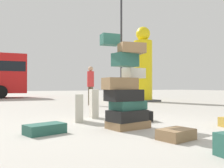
{
  "coord_description": "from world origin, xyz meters",
  "views": [
    {
      "loc": [
        -2.83,
        -4.06,
        0.84
      ],
      "look_at": [
        -0.23,
        0.74,
        0.89
      ],
      "focal_mm": 38.89,
      "sensor_mm": 36.0,
      "label": 1
    }
  ],
  "objects_px": {
    "suitcase_cream_upright_blue": "(79,108)",
    "suitcase_teal_foreground_near": "(45,129)",
    "suitcase_black_foreground_far": "(139,116)",
    "lamp_post": "(121,30)",
    "yellow_dummy_statue": "(143,68)",
    "person_bearded_onlooker": "(91,82)",
    "suitcase_tower": "(126,93)",
    "suitcase_brown_white_trunk": "(176,134)",
    "suitcase_cream_left_side": "(94,104)"
  },
  "relations": [
    {
      "from": "suitcase_cream_left_side",
      "to": "suitcase_black_foreground_far",
      "type": "xyz_separation_m",
      "value": [
        0.74,
        -1.06,
        -0.26
      ]
    },
    {
      "from": "suitcase_teal_foreground_near",
      "to": "yellow_dummy_statue",
      "type": "bearing_deg",
      "value": 28.74
    },
    {
      "from": "suitcase_tower",
      "to": "yellow_dummy_statue",
      "type": "relative_size",
      "value": 0.45
    },
    {
      "from": "suitcase_cream_upright_blue",
      "to": "suitcase_brown_white_trunk",
      "type": "xyz_separation_m",
      "value": [
        0.65,
        -2.57,
        -0.24
      ]
    },
    {
      "from": "yellow_dummy_statue",
      "to": "lamp_post",
      "type": "relative_size",
      "value": 0.63
    },
    {
      "from": "suitcase_tower",
      "to": "suitcase_teal_foreground_near",
      "type": "height_order",
      "value": "suitcase_tower"
    },
    {
      "from": "yellow_dummy_statue",
      "to": "lamp_post",
      "type": "bearing_deg",
      "value": 108.2
    },
    {
      "from": "suitcase_teal_foreground_near",
      "to": "suitcase_brown_white_trunk",
      "type": "bearing_deg",
      "value": -55.69
    },
    {
      "from": "suitcase_tower",
      "to": "suitcase_teal_foreground_near",
      "type": "relative_size",
      "value": 2.77
    },
    {
      "from": "yellow_dummy_statue",
      "to": "lamp_post",
      "type": "distance_m",
      "value": 2.89
    },
    {
      "from": "suitcase_brown_white_trunk",
      "to": "lamp_post",
      "type": "distance_m",
      "value": 11.53
    },
    {
      "from": "suitcase_cream_left_side",
      "to": "suitcase_brown_white_trunk",
      "type": "distance_m",
      "value": 3.05
    },
    {
      "from": "suitcase_cream_upright_blue",
      "to": "suitcase_teal_foreground_near",
      "type": "bearing_deg",
      "value": -112.38
    },
    {
      "from": "suitcase_cream_left_side",
      "to": "suitcase_cream_upright_blue",
      "type": "bearing_deg",
      "value": -130.97
    },
    {
      "from": "suitcase_tower",
      "to": "yellow_dummy_statue",
      "type": "bearing_deg",
      "value": 52.02
    },
    {
      "from": "suitcase_black_foreground_far",
      "to": "lamp_post",
      "type": "xyz_separation_m",
      "value": [
        4.03,
        7.69,
        4.12
      ]
    },
    {
      "from": "suitcase_brown_white_trunk",
      "to": "person_bearded_onlooker",
      "type": "height_order",
      "value": "person_bearded_onlooker"
    },
    {
      "from": "suitcase_cream_upright_blue",
      "to": "lamp_post",
      "type": "relative_size",
      "value": 0.1
    },
    {
      "from": "suitcase_cream_left_side",
      "to": "lamp_post",
      "type": "height_order",
      "value": "lamp_post"
    },
    {
      "from": "suitcase_brown_white_trunk",
      "to": "suitcase_cream_left_side",
      "type": "bearing_deg",
      "value": 81.56
    },
    {
      "from": "yellow_dummy_statue",
      "to": "lamp_post",
      "type": "xyz_separation_m",
      "value": [
        -0.5,
        1.53,
        2.4
      ]
    },
    {
      "from": "suitcase_cream_left_side",
      "to": "yellow_dummy_statue",
      "type": "relative_size",
      "value": 0.18
    },
    {
      "from": "suitcase_black_foreground_far",
      "to": "suitcase_brown_white_trunk",
      "type": "relative_size",
      "value": 1.02
    },
    {
      "from": "person_bearded_onlooker",
      "to": "yellow_dummy_statue",
      "type": "bearing_deg",
      "value": 105.26
    },
    {
      "from": "suitcase_black_foreground_far",
      "to": "suitcase_teal_foreground_near",
      "type": "bearing_deg",
      "value": -151.86
    },
    {
      "from": "suitcase_black_foreground_far",
      "to": "lamp_post",
      "type": "relative_size",
      "value": 0.08
    },
    {
      "from": "suitcase_cream_left_side",
      "to": "suitcase_teal_foreground_near",
      "type": "distance_m",
      "value": 2.3
    },
    {
      "from": "suitcase_black_foreground_far",
      "to": "suitcase_teal_foreground_near",
      "type": "xyz_separation_m",
      "value": [
        -2.38,
        -0.51,
        -0.04
      ]
    },
    {
      "from": "suitcase_tower",
      "to": "suitcase_black_foreground_far",
      "type": "relative_size",
      "value": 3.39
    },
    {
      "from": "suitcase_cream_upright_blue",
      "to": "person_bearded_onlooker",
      "type": "relative_size",
      "value": 0.38
    },
    {
      "from": "suitcase_cream_upright_blue",
      "to": "suitcase_teal_foreground_near",
      "type": "xyz_separation_m",
      "value": [
        -1.07,
        -1.11,
        -0.24
      ]
    },
    {
      "from": "suitcase_teal_foreground_near",
      "to": "suitcase_tower",
      "type": "bearing_deg",
      "value": -22.82
    },
    {
      "from": "suitcase_teal_foreground_near",
      "to": "yellow_dummy_statue",
      "type": "height_order",
      "value": "yellow_dummy_statue"
    },
    {
      "from": "suitcase_black_foreground_far",
      "to": "suitcase_brown_white_trunk",
      "type": "xyz_separation_m",
      "value": [
        -0.67,
        -1.98,
        -0.04
      ]
    },
    {
      "from": "suitcase_cream_upright_blue",
      "to": "suitcase_teal_foreground_near",
      "type": "height_order",
      "value": "suitcase_cream_upright_blue"
    },
    {
      "from": "suitcase_cream_left_side",
      "to": "suitcase_black_foreground_far",
      "type": "bearing_deg",
      "value": -44.55
    },
    {
      "from": "person_bearded_onlooker",
      "to": "suitcase_black_foreground_far",
      "type": "bearing_deg",
      "value": -12.87
    },
    {
      "from": "suitcase_cream_left_side",
      "to": "suitcase_cream_upright_blue",
      "type": "height_order",
      "value": "suitcase_cream_left_side"
    },
    {
      "from": "person_bearded_onlooker",
      "to": "lamp_post",
      "type": "height_order",
      "value": "lamp_post"
    },
    {
      "from": "suitcase_teal_foreground_near",
      "to": "person_bearded_onlooker",
      "type": "height_order",
      "value": "person_bearded_onlooker"
    },
    {
      "from": "suitcase_teal_foreground_near",
      "to": "suitcase_black_foreground_far",
      "type": "bearing_deg",
      "value": -3.04
    },
    {
      "from": "suitcase_cream_left_side",
      "to": "person_bearded_onlooker",
      "type": "relative_size",
      "value": 0.44
    },
    {
      "from": "suitcase_tower",
      "to": "suitcase_cream_left_side",
      "type": "xyz_separation_m",
      "value": [
        0.1,
        1.78,
        -0.33
      ]
    },
    {
      "from": "suitcase_teal_foreground_near",
      "to": "lamp_post",
      "type": "relative_size",
      "value": 0.1
    },
    {
      "from": "suitcase_cream_upright_blue",
      "to": "person_bearded_onlooker",
      "type": "distance_m",
      "value": 4.88
    },
    {
      "from": "lamp_post",
      "to": "suitcase_tower",
      "type": "bearing_deg",
      "value": -120.07
    },
    {
      "from": "suitcase_cream_upright_blue",
      "to": "lamp_post",
      "type": "xyz_separation_m",
      "value": [
        5.35,
        7.09,
        3.92
      ]
    },
    {
      "from": "suitcase_tower",
      "to": "suitcase_cream_upright_blue",
      "type": "xyz_separation_m",
      "value": [
        -0.48,
        1.32,
        -0.38
      ]
    },
    {
      "from": "person_bearded_onlooker",
      "to": "suitcase_tower",
      "type": "bearing_deg",
      "value": -19.72
    },
    {
      "from": "suitcase_cream_upright_blue",
      "to": "suitcase_teal_foreground_near",
      "type": "distance_m",
      "value": 1.56
    }
  ]
}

